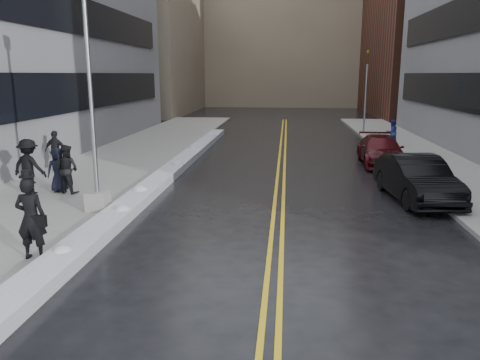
% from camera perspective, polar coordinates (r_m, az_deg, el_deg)
% --- Properties ---
extents(ground, '(160.00, 160.00, 0.00)m').
position_cam_1_polar(ground, '(13.09, -6.64, -7.12)').
color(ground, black).
rests_on(ground, ground).
extents(sidewalk_west, '(5.50, 50.00, 0.15)m').
position_cam_1_polar(sidewalk_west, '(23.99, -15.06, 1.86)').
color(sidewalk_west, gray).
rests_on(sidewalk_west, ground).
extents(sidewalk_east, '(4.00, 50.00, 0.15)m').
position_cam_1_polar(sidewalk_east, '(23.60, 23.59, 1.05)').
color(sidewalk_east, gray).
rests_on(sidewalk_east, ground).
extents(lane_line_left, '(0.12, 50.00, 0.01)m').
position_cam_1_polar(lane_line_left, '(22.46, 4.68, 1.36)').
color(lane_line_left, gold).
rests_on(lane_line_left, ground).
extents(lane_line_right, '(0.12, 50.00, 0.01)m').
position_cam_1_polar(lane_line_right, '(22.46, 5.44, 1.34)').
color(lane_line_right, gold).
rests_on(lane_line_right, ground).
extents(snow_ridge, '(0.90, 30.00, 0.34)m').
position_cam_1_polar(snow_ridge, '(21.11, -8.57, 0.98)').
color(snow_ridge, silver).
rests_on(snow_ridge, ground).
extents(building_west_far, '(14.00, 22.00, 18.00)m').
position_cam_1_polar(building_west_far, '(59.08, -12.82, 16.91)').
color(building_west_far, gray).
rests_on(building_west_far, ground).
extents(building_far, '(36.00, 16.00, 22.00)m').
position_cam_1_polar(building_far, '(72.32, 5.39, 17.94)').
color(building_far, gray).
rests_on(building_far, ground).
extents(lamppost, '(0.65, 0.65, 7.62)m').
position_cam_1_polar(lamppost, '(15.37, -17.44, 5.08)').
color(lamppost, gray).
rests_on(lamppost, sidewalk_west).
extents(fire_hydrant, '(0.26, 0.26, 0.73)m').
position_cam_1_polar(fire_hydrant, '(23.22, 21.35, 2.26)').
color(fire_hydrant, maroon).
rests_on(fire_hydrant, sidewalk_east).
extents(traffic_signal, '(0.16, 0.20, 6.00)m').
position_cam_1_polar(traffic_signal, '(36.49, 15.11, 10.73)').
color(traffic_signal, gray).
rests_on(traffic_signal, sidewalk_east).
extents(pedestrian_fedora, '(0.74, 0.50, 1.98)m').
position_cam_1_polar(pedestrian_fedora, '(12.01, -24.12, -4.29)').
color(pedestrian_fedora, black).
rests_on(pedestrian_fedora, sidewalk_west).
extents(pedestrian_b, '(1.02, 0.89, 1.80)m').
position_cam_1_polar(pedestrian_b, '(18.23, -20.34, 1.26)').
color(pedestrian_b, black).
rests_on(pedestrian_b, sidewalk_west).
extents(pedestrian_c, '(0.96, 0.85, 1.65)m').
position_cam_1_polar(pedestrian_c, '(18.57, -21.24, 1.16)').
color(pedestrian_c, black).
rests_on(pedestrian_c, sidewalk_west).
extents(pedestrian_d, '(1.11, 0.56, 1.82)m').
position_cam_1_polar(pedestrian_d, '(22.70, -21.53, 3.34)').
color(pedestrian_d, black).
rests_on(pedestrian_d, sidewalk_west).
extents(pedestrian_e, '(1.41, 0.96, 2.02)m').
position_cam_1_polar(pedestrian_e, '(18.62, -24.32, 1.50)').
color(pedestrian_e, black).
rests_on(pedestrian_e, sidewalk_west).
extents(pedestrian_east, '(0.92, 0.81, 1.56)m').
position_cam_1_polar(pedestrian_east, '(30.37, 18.03, 5.53)').
color(pedestrian_east, navy).
rests_on(pedestrian_east, sidewalk_east).
extents(car_black, '(2.24, 5.03, 1.60)m').
position_cam_1_polar(car_black, '(17.79, 20.72, 0.15)').
color(car_black, black).
rests_on(car_black, ground).
extents(car_maroon, '(2.17, 4.97, 1.42)m').
position_cam_1_polar(car_maroon, '(24.42, 16.81, 3.46)').
color(car_maroon, '#3D090E').
rests_on(car_maroon, ground).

